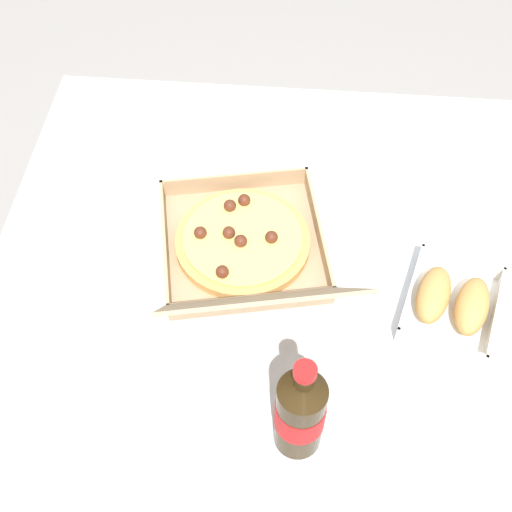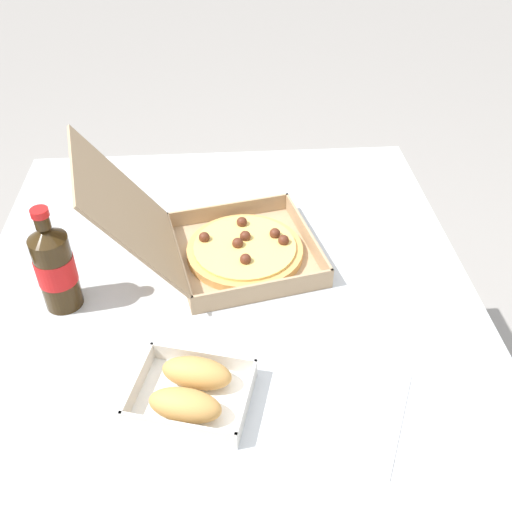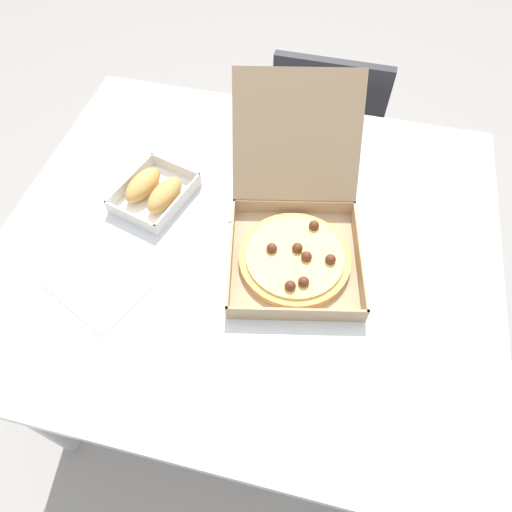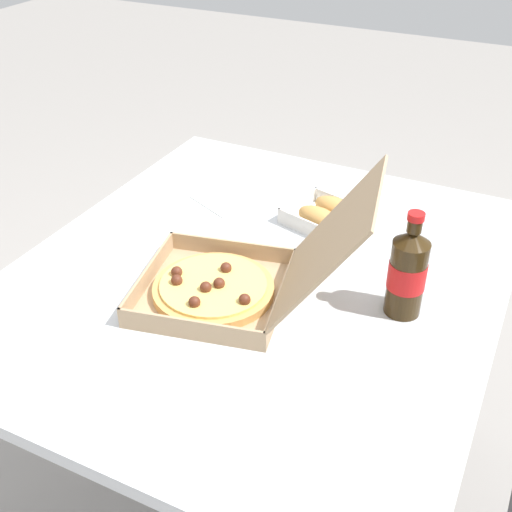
{
  "view_description": "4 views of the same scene",
  "coord_description": "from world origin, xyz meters",
  "px_view_note": "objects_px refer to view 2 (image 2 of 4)",
  "views": [
    {
      "loc": [
        0.03,
        0.73,
        1.76
      ],
      "look_at": [
        0.09,
        0.01,
        0.79
      ],
      "focal_mm": 48.17,
      "sensor_mm": 36.0,
      "label": 1
    },
    {
      "loc": [
        -0.85,
        -0.0,
        1.54
      ],
      "look_at": [
        0.04,
        -0.06,
        0.81
      ],
      "focal_mm": 40.74,
      "sensor_mm": 36.0,
      "label": 2
    },
    {
      "loc": [
        0.16,
        -0.61,
        1.6
      ],
      "look_at": [
        0.03,
        -0.06,
        0.77
      ],
      "focal_mm": 31.67,
      "sensor_mm": 36.0,
      "label": 3
    },
    {
      "loc": [
        1.03,
        0.5,
        1.54
      ],
      "look_at": [
        0.03,
        0.01,
        0.81
      ],
      "focal_mm": 45.0,
      "sensor_mm": 36.0,
      "label": 4
    }
  ],
  "objects_px": {
    "cola_bottle": "(54,268)",
    "pizza_box_open": "(226,244)",
    "paper_menu": "(355,410)",
    "bread_side_box": "(191,391)"
  },
  "relations": [
    {
      "from": "pizza_box_open",
      "to": "paper_menu",
      "type": "xyz_separation_m",
      "value": [
        -0.4,
        -0.2,
        -0.04
      ]
    },
    {
      "from": "bread_side_box",
      "to": "paper_menu",
      "type": "distance_m",
      "value": 0.27
    },
    {
      "from": "cola_bottle",
      "to": "paper_menu",
      "type": "bearing_deg",
      "value": -118.92
    },
    {
      "from": "bread_side_box",
      "to": "cola_bottle",
      "type": "distance_m",
      "value": 0.36
    },
    {
      "from": "pizza_box_open",
      "to": "bread_side_box",
      "type": "xyz_separation_m",
      "value": [
        -0.36,
        0.07,
        -0.02
      ]
    },
    {
      "from": "bread_side_box",
      "to": "paper_menu",
      "type": "xyz_separation_m",
      "value": [
        -0.04,
        -0.27,
        -0.02
      ]
    },
    {
      "from": "bread_side_box",
      "to": "cola_bottle",
      "type": "bearing_deg",
      "value": 45.69
    },
    {
      "from": "cola_bottle",
      "to": "pizza_box_open",
      "type": "bearing_deg",
      "value": -70.21
    },
    {
      "from": "pizza_box_open",
      "to": "bread_side_box",
      "type": "relative_size",
      "value": 2.27
    },
    {
      "from": "cola_bottle",
      "to": "paper_menu",
      "type": "height_order",
      "value": "cola_bottle"
    }
  ]
}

